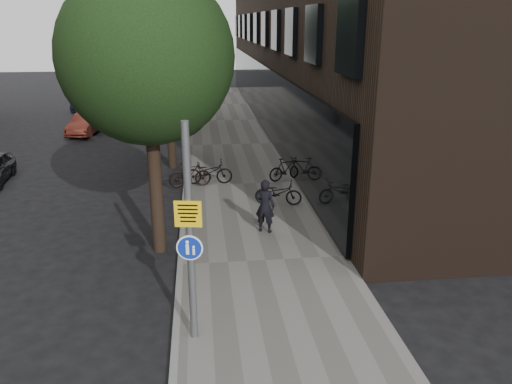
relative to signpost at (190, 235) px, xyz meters
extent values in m
plane|color=black|center=(1.62, -0.13, -2.34)|extent=(120.00, 120.00, 0.00)
cube|color=#65635E|center=(1.87, 9.87, -2.28)|extent=(4.50, 60.00, 0.12)
cube|color=slate|center=(-0.38, 9.87, -2.27)|extent=(0.15, 60.00, 0.13)
cylinder|color=black|center=(-0.98, 4.37, -0.74)|extent=(0.36, 0.36, 3.20)
sphere|color=black|center=(-0.98, 4.37, 2.96)|extent=(4.40, 4.40, 4.40)
sphere|color=black|center=(-0.58, 5.17, 1.96)|extent=(2.64, 2.64, 2.64)
cylinder|color=black|center=(-0.98, 12.87, -0.74)|extent=(0.36, 0.36, 3.20)
sphere|color=black|center=(-0.98, 12.87, 2.96)|extent=(5.00, 5.00, 5.00)
sphere|color=black|center=(-0.58, 13.67, 1.96)|extent=(3.00, 3.00, 3.00)
cylinder|color=black|center=(-0.98, 21.87, -0.74)|extent=(0.36, 0.36, 3.20)
sphere|color=black|center=(-0.98, 21.87, 2.96)|extent=(5.00, 5.00, 5.00)
sphere|color=black|center=(-0.58, 22.67, 1.96)|extent=(3.00, 3.00, 3.00)
cylinder|color=#595B5E|center=(0.00, 0.00, -0.02)|extent=(0.15, 0.15, 4.39)
cube|color=gold|center=(0.00, 0.00, 0.47)|extent=(0.51, 0.11, 0.51)
cylinder|color=navy|center=(0.00, 0.00, -0.22)|extent=(0.45, 0.08, 0.45)
cylinder|color=white|center=(0.00, 0.00, -0.22)|extent=(0.50, 0.09, 0.51)
imported|color=black|center=(2.10, 5.10, -1.40)|extent=(0.70, 0.60, 1.64)
imported|color=black|center=(2.87, 7.39, -1.79)|extent=(1.71, 0.95, 0.85)
imported|color=black|center=(3.62, 10.12, -1.76)|extent=(1.58, 0.97, 0.92)
imported|color=black|center=(0.55, 9.99, -1.74)|extent=(1.84, 0.69, 0.96)
imported|color=black|center=(-0.18, 9.71, -1.73)|extent=(1.67, 0.67, 0.98)
imported|color=#5D231A|center=(-6.18, 20.46, -1.75)|extent=(1.72, 3.70, 1.17)
imported|color=#1C1F33|center=(-7.96, 29.31, -1.76)|extent=(1.70, 4.00, 1.15)
camera|label=1|loc=(0.25, -8.67, 3.81)|focal=35.00mm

